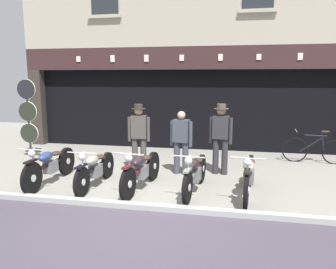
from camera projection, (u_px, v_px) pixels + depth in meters
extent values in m
cube|color=gray|center=(182.00, 152.00, 10.77)|extent=(22.78, 10.00, 0.08)
cube|color=#A1A49F|center=(140.00, 208.00, 6.01)|extent=(22.78, 0.16, 0.18)
cube|color=black|center=(191.00, 105.00, 12.77)|extent=(9.92, 4.00, 2.60)
cube|color=#332D28|center=(39.00, 107.00, 11.71)|extent=(0.44, 0.36, 2.60)
cube|color=#23282D|center=(185.00, 105.00, 11.05)|extent=(9.48, 0.03, 2.18)
cube|color=#362122|center=(183.00, 58.00, 10.38)|extent=(10.78, 0.24, 0.70)
cube|color=silver|center=(78.00, 59.00, 10.91)|extent=(0.14, 0.03, 0.18)
cube|color=silver|center=(113.00, 59.00, 10.69)|extent=(0.14, 0.03, 0.22)
cube|color=silver|center=(146.00, 58.00, 10.47)|extent=(0.14, 0.03, 0.22)
cube|color=silver|center=(182.00, 58.00, 10.25)|extent=(0.14, 0.03, 0.19)
cube|color=silver|center=(220.00, 57.00, 10.02)|extent=(0.14, 0.03, 0.20)
cube|color=silver|center=(259.00, 57.00, 9.81)|extent=(0.14, 0.03, 0.17)
cube|color=silver|center=(300.00, 56.00, 9.58)|extent=(0.14, 0.03, 0.20)
cube|color=#AEA590|center=(105.00, 16.00, 10.47)|extent=(1.10, 0.12, 0.10)
cube|color=#AEA590|center=(258.00, 11.00, 9.57)|extent=(1.10, 0.12, 0.10)
cylinder|color=black|center=(32.00, 178.00, 6.70)|extent=(0.07, 0.67, 0.67)
cylinder|color=silver|center=(32.00, 178.00, 6.70)|extent=(0.10, 0.15, 0.15)
cylinder|color=black|center=(67.00, 161.00, 8.08)|extent=(0.08, 0.67, 0.67)
cylinder|color=silver|center=(67.00, 161.00, 8.08)|extent=(0.11, 0.15, 0.15)
cube|color=black|center=(50.00, 164.00, 7.37)|extent=(0.08, 1.31, 0.07)
cube|color=slate|center=(51.00, 167.00, 7.38)|extent=(0.20, 0.32, 0.26)
ellipsoid|color=navy|center=(46.00, 157.00, 7.17)|extent=(0.22, 0.46, 0.20)
ellipsoid|color=#38281E|center=(56.00, 153.00, 7.59)|extent=(0.20, 0.30, 0.10)
cube|color=black|center=(31.00, 161.00, 6.64)|extent=(0.10, 0.36, 0.04)
sphere|color=silver|center=(32.00, 154.00, 6.68)|extent=(0.15, 0.15, 0.15)
cylinder|color=silver|center=(32.00, 150.00, 6.66)|extent=(0.62, 0.03, 0.02)
cylinder|color=silver|center=(32.00, 164.00, 6.69)|extent=(0.04, 0.26, 0.61)
cylinder|color=black|center=(82.00, 182.00, 6.55)|extent=(0.08, 0.61, 0.61)
cylinder|color=silver|center=(82.00, 182.00, 6.55)|extent=(0.10, 0.14, 0.13)
cylinder|color=black|center=(108.00, 165.00, 7.83)|extent=(0.09, 0.61, 0.61)
cylinder|color=silver|center=(108.00, 165.00, 7.83)|extent=(0.11, 0.14, 0.13)
cube|color=black|center=(96.00, 167.00, 7.17)|extent=(0.09, 1.22, 0.07)
cube|color=slate|center=(96.00, 171.00, 7.18)|extent=(0.20, 0.32, 0.26)
ellipsoid|color=gray|center=(92.00, 160.00, 6.98)|extent=(0.23, 0.46, 0.20)
ellipsoid|color=#38281E|center=(100.00, 157.00, 7.37)|extent=(0.20, 0.30, 0.10)
cube|color=black|center=(81.00, 166.00, 6.50)|extent=(0.11, 0.36, 0.04)
sphere|color=silver|center=(82.00, 157.00, 6.52)|extent=(0.15, 0.15, 0.15)
cylinder|color=silver|center=(82.00, 153.00, 6.51)|extent=(0.62, 0.03, 0.02)
cylinder|color=silver|center=(82.00, 167.00, 6.54)|extent=(0.04, 0.28, 0.60)
cylinder|color=black|center=(128.00, 184.00, 6.36)|extent=(0.15, 0.66, 0.66)
cylinder|color=silver|center=(128.00, 184.00, 6.36)|extent=(0.12, 0.16, 0.14)
cylinder|color=black|center=(153.00, 166.00, 7.65)|extent=(0.16, 0.66, 0.66)
cylinder|color=silver|center=(153.00, 166.00, 7.65)|extent=(0.13, 0.16, 0.14)
cube|color=#531C1E|center=(142.00, 169.00, 6.98)|extent=(0.22, 1.26, 0.07)
cube|color=slate|center=(142.00, 172.00, 7.00)|extent=(0.24, 0.34, 0.26)
ellipsoid|color=#271F26|center=(138.00, 161.00, 6.80)|extent=(0.27, 0.48, 0.20)
ellipsoid|color=#38281E|center=(146.00, 158.00, 7.19)|extent=(0.23, 0.32, 0.10)
cube|color=#531C1E|center=(128.00, 166.00, 6.30)|extent=(0.14, 0.37, 0.04)
sphere|color=silver|center=(129.00, 158.00, 6.33)|extent=(0.15, 0.15, 0.15)
cylinder|color=silver|center=(129.00, 154.00, 6.32)|extent=(0.62, 0.10, 0.02)
cylinder|color=silver|center=(129.00, 169.00, 6.35)|extent=(0.06, 0.24, 0.62)
cylinder|color=black|center=(187.00, 187.00, 6.20)|extent=(0.13, 0.64, 0.63)
cylinder|color=silver|center=(187.00, 187.00, 6.20)|extent=(0.11, 0.15, 0.14)
cylinder|color=black|center=(202.00, 168.00, 7.49)|extent=(0.14, 0.64, 0.63)
cylinder|color=silver|center=(202.00, 168.00, 7.49)|extent=(0.12, 0.15, 0.14)
cube|color=gray|center=(195.00, 171.00, 6.82)|extent=(0.19, 1.26, 0.07)
cube|color=slate|center=(195.00, 175.00, 6.83)|extent=(0.23, 0.34, 0.26)
ellipsoid|color=black|center=(194.00, 164.00, 6.63)|extent=(0.26, 0.48, 0.20)
ellipsoid|color=#38281E|center=(198.00, 160.00, 7.02)|extent=(0.23, 0.32, 0.10)
cube|color=gray|center=(188.00, 170.00, 6.14)|extent=(0.13, 0.37, 0.04)
sphere|color=silver|center=(188.00, 161.00, 6.17)|extent=(0.15, 0.15, 0.15)
cylinder|color=silver|center=(188.00, 157.00, 6.16)|extent=(0.62, 0.08, 0.02)
cylinder|color=silver|center=(188.00, 172.00, 6.19)|extent=(0.06, 0.25, 0.62)
cylinder|color=black|center=(246.00, 190.00, 6.00)|extent=(0.14, 0.68, 0.67)
cylinder|color=silver|center=(246.00, 190.00, 6.00)|extent=(0.11, 0.16, 0.15)
cylinder|color=black|center=(251.00, 170.00, 7.28)|extent=(0.15, 0.68, 0.67)
cylinder|color=silver|center=(251.00, 170.00, 7.28)|extent=(0.12, 0.16, 0.15)
cube|color=black|center=(249.00, 173.00, 6.62)|extent=(0.19, 1.26, 0.07)
cube|color=slate|center=(249.00, 177.00, 6.63)|extent=(0.23, 0.34, 0.26)
ellipsoid|color=#A5A38A|center=(249.00, 166.00, 6.43)|extent=(0.26, 0.48, 0.20)
ellipsoid|color=#38281E|center=(250.00, 162.00, 6.82)|extent=(0.23, 0.32, 0.10)
cube|color=black|center=(247.00, 171.00, 5.94)|extent=(0.14, 0.37, 0.04)
sphere|color=silver|center=(248.00, 163.00, 5.97)|extent=(0.15, 0.15, 0.15)
cylinder|color=silver|center=(248.00, 158.00, 5.96)|extent=(0.62, 0.09, 0.02)
cylinder|color=silver|center=(247.00, 174.00, 5.99)|extent=(0.06, 0.24, 0.62)
cylinder|color=#47423D|center=(143.00, 154.00, 8.44)|extent=(0.15, 0.15, 0.85)
cylinder|color=#47423D|center=(135.00, 154.00, 8.44)|extent=(0.15, 0.15, 0.85)
cube|color=#47423D|center=(139.00, 127.00, 8.32)|extent=(0.41, 0.28, 0.58)
cube|color=white|center=(139.00, 124.00, 8.42)|extent=(0.14, 0.04, 0.32)
cube|color=navy|center=(139.00, 124.00, 8.44)|extent=(0.05, 0.02, 0.30)
cylinder|color=#47423D|center=(148.00, 129.00, 8.33)|extent=(0.09, 0.09, 0.62)
cylinder|color=#47423D|center=(130.00, 129.00, 8.34)|extent=(0.09, 0.09, 0.62)
sphere|color=tan|center=(139.00, 111.00, 8.25)|extent=(0.21, 0.21, 0.21)
cylinder|color=#332D28|center=(138.00, 109.00, 8.24)|extent=(0.35, 0.35, 0.01)
cylinder|color=#332D28|center=(138.00, 106.00, 8.23)|extent=(0.22, 0.22, 0.11)
cylinder|color=#3D424C|center=(185.00, 158.00, 8.07)|extent=(0.15, 0.15, 0.82)
cylinder|color=#3D424C|center=(177.00, 157.00, 8.14)|extent=(0.15, 0.15, 0.82)
cube|color=#3D424C|center=(181.00, 131.00, 7.99)|extent=(0.41, 0.28, 0.55)
cube|color=silver|center=(183.00, 128.00, 8.09)|extent=(0.14, 0.04, 0.31)
cube|color=black|center=(183.00, 128.00, 8.10)|extent=(0.05, 0.02, 0.29)
cylinder|color=#3D424C|center=(191.00, 134.00, 7.92)|extent=(0.09, 0.09, 0.61)
cylinder|color=#3D424C|center=(172.00, 133.00, 8.09)|extent=(0.09, 0.09, 0.61)
sphere|color=tan|center=(181.00, 115.00, 7.93)|extent=(0.19, 0.19, 0.19)
cylinder|color=#2D2D33|center=(225.00, 156.00, 8.06)|extent=(0.15, 0.15, 0.91)
cylinder|color=#2D2D33|center=(216.00, 156.00, 8.13)|extent=(0.15, 0.15, 0.91)
cube|color=#2D2D33|center=(221.00, 127.00, 7.98)|extent=(0.41, 0.27, 0.56)
cube|color=silver|center=(222.00, 124.00, 8.07)|extent=(0.14, 0.04, 0.31)
cube|color=#47234C|center=(222.00, 124.00, 8.09)|extent=(0.05, 0.02, 0.29)
cylinder|color=#2D2D33|center=(231.00, 131.00, 7.92)|extent=(0.09, 0.09, 0.64)
cylinder|color=#2D2D33|center=(211.00, 130.00, 8.07)|extent=(0.09, 0.09, 0.64)
sphere|color=#9E7A5B|center=(221.00, 111.00, 7.91)|extent=(0.21, 0.21, 0.21)
cylinder|color=#4C4238|center=(221.00, 109.00, 7.90)|extent=(0.36, 0.36, 0.01)
cylinder|color=#4C4238|center=(221.00, 106.00, 7.89)|extent=(0.22, 0.22, 0.12)
cylinder|color=#232328|center=(29.00, 119.00, 9.69)|extent=(0.06, 0.06, 2.29)
cylinder|color=black|center=(26.00, 89.00, 9.52)|extent=(0.56, 0.03, 0.56)
torus|color=beige|center=(26.00, 89.00, 9.54)|extent=(0.59, 0.04, 0.59)
cylinder|color=#23281E|center=(28.00, 111.00, 9.63)|extent=(0.56, 0.03, 0.56)
torus|color=beige|center=(28.00, 111.00, 9.65)|extent=(0.59, 0.04, 0.59)
cylinder|color=#23281E|center=(29.00, 133.00, 9.74)|extent=(0.56, 0.03, 0.56)
torus|color=beige|center=(29.00, 133.00, 9.76)|extent=(0.59, 0.04, 0.59)
cube|color=silver|center=(271.00, 98.00, 10.33)|extent=(0.81, 0.02, 0.97)
cube|color=#511E19|center=(272.00, 85.00, 10.25)|extent=(0.81, 0.01, 0.20)
cube|color=silver|center=(305.00, 99.00, 10.14)|extent=(0.74, 0.02, 1.03)
cube|color=#1E3323|center=(306.00, 85.00, 10.06)|extent=(0.74, 0.01, 0.20)
torus|color=black|center=(295.00, 150.00, 9.33)|extent=(0.70, 0.09, 0.69)
torus|color=black|center=(335.00, 152.00, 9.05)|extent=(0.70, 0.09, 0.69)
cylinder|color=black|center=(311.00, 145.00, 9.19)|extent=(0.60, 0.08, 0.47)
cylinder|color=black|center=(316.00, 136.00, 9.12)|extent=(0.58, 0.07, 0.03)
cylinder|color=black|center=(323.00, 141.00, 9.09)|extent=(0.11, 0.04, 0.52)
ellipsoid|color=#332319|center=(325.00, 132.00, 9.04)|extent=(0.25, 0.14, 0.06)
cylinder|color=silver|center=(296.00, 130.00, 9.24)|extent=(0.06, 0.50, 0.02)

